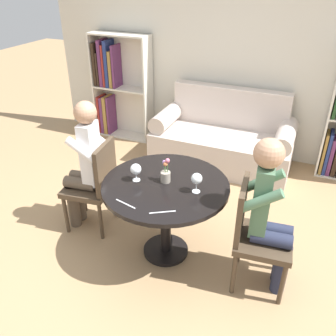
% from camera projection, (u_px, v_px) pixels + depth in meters
% --- Properties ---
extents(ground_plane, '(16.00, 16.00, 0.00)m').
position_uv_depth(ground_plane, '(166.00, 251.00, 3.21)').
color(ground_plane, tan).
extents(back_wall, '(5.20, 0.05, 2.70)m').
position_uv_depth(back_wall, '(239.00, 49.00, 4.31)').
color(back_wall, beige).
rests_on(back_wall, ground_plane).
extents(round_table, '(1.03, 1.03, 0.72)m').
position_uv_depth(round_table, '(166.00, 197.00, 2.91)').
color(round_table, black).
rests_on(round_table, ground_plane).
extents(couch, '(1.70, 0.80, 0.92)m').
position_uv_depth(couch, '(223.00, 140.00, 4.49)').
color(couch, beige).
rests_on(couch, ground_plane).
extents(bookshelf_left, '(0.84, 0.28, 1.46)m').
position_uv_depth(bookshelf_left, '(116.00, 85.00, 5.06)').
color(bookshelf_left, silver).
rests_on(bookshelf_left, ground_plane).
extents(chair_left, '(0.47, 0.47, 0.90)m').
position_uv_depth(chair_left, '(96.00, 182.00, 3.29)').
color(chair_left, '#473828').
rests_on(chair_left, ground_plane).
extents(chair_right, '(0.46, 0.46, 0.90)m').
position_uv_depth(chair_right, '(255.00, 232.00, 2.68)').
color(chair_right, '#473828').
rests_on(chair_right, ground_plane).
extents(person_left, '(0.44, 0.37, 1.28)m').
position_uv_depth(person_left, '(84.00, 165.00, 3.21)').
color(person_left, brown).
rests_on(person_left, ground_plane).
extents(person_right, '(0.44, 0.37, 1.27)m').
position_uv_depth(person_right, '(270.00, 213.00, 2.57)').
color(person_right, '#282D47').
rests_on(person_right, ground_plane).
extents(wine_glass_left, '(0.09, 0.09, 0.15)m').
position_uv_depth(wine_glass_left, '(136.00, 170.00, 2.85)').
color(wine_glass_left, white).
rests_on(wine_glass_left, round_table).
extents(wine_glass_right, '(0.09, 0.09, 0.16)m').
position_uv_depth(wine_glass_right, '(197.00, 179.00, 2.69)').
color(wine_glass_right, white).
rests_on(wine_glass_right, round_table).
extents(flower_vase, '(0.08, 0.08, 0.21)m').
position_uv_depth(flower_vase, '(166.00, 173.00, 2.84)').
color(flower_vase, '#9E9384').
rests_on(flower_vase, round_table).
extents(knife_left_setting, '(0.19, 0.06, 0.00)m').
position_uv_depth(knife_left_setting, '(126.00, 204.00, 2.61)').
color(knife_left_setting, silver).
rests_on(knife_left_setting, round_table).
extents(fork_left_setting, '(0.17, 0.11, 0.00)m').
position_uv_depth(fork_left_setting, '(163.00, 212.00, 2.52)').
color(fork_left_setting, silver).
rests_on(fork_left_setting, round_table).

